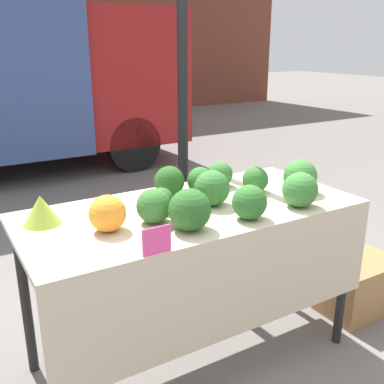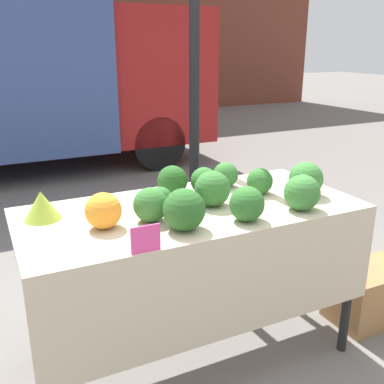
# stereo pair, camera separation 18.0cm
# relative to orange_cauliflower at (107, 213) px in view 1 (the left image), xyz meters

# --- Properties ---
(ground_plane) EXTENTS (40.00, 40.00, 0.00)m
(ground_plane) POSITION_rel_orange_cauliflower_xyz_m (0.46, 0.07, -0.96)
(ground_plane) COLOR slate
(tent_pole) EXTENTS (0.07, 0.07, 2.74)m
(tent_pole) POSITION_rel_orange_cauliflower_xyz_m (0.87, 0.87, 0.41)
(tent_pole) COLOR black
(tent_pole) RESTS_ON ground_plane
(market_table) EXTENTS (1.69, 0.78, 0.88)m
(market_table) POSITION_rel_orange_cauliflower_xyz_m (0.46, 0.00, -0.20)
(market_table) COLOR beige
(market_table) RESTS_ON ground_plane
(orange_cauliflower) EXTENTS (0.16, 0.16, 0.16)m
(orange_cauliflower) POSITION_rel_orange_cauliflower_xyz_m (0.00, 0.00, 0.00)
(orange_cauliflower) COLOR orange
(orange_cauliflower) RESTS_ON market_table
(romanesco_head) EXTENTS (0.17, 0.17, 0.14)m
(romanesco_head) POSITION_rel_orange_cauliflower_xyz_m (-0.23, 0.22, -0.01)
(romanesco_head) COLOR #93B238
(romanesco_head) RESTS_ON market_table
(broccoli_head_0) EXTENTS (0.14, 0.14, 0.14)m
(broccoli_head_0) POSITION_rel_orange_cauliflower_xyz_m (0.78, 0.29, -0.01)
(broccoli_head_0) COLOR #336B2D
(broccoli_head_0) RESTS_ON market_table
(broccoli_head_1) EXTENTS (0.12, 0.12, 0.12)m
(broccoli_head_1) POSITION_rel_orange_cauliflower_xyz_m (0.31, 0.10, -0.02)
(broccoli_head_1) COLOR #2D6628
(broccoli_head_1) RESTS_ON market_table
(broccoli_head_2) EXTENTS (0.16, 0.16, 0.16)m
(broccoli_head_2) POSITION_rel_orange_cauliflower_xyz_m (0.61, -0.20, 0.00)
(broccoli_head_2) COLOR #2D6628
(broccoli_head_2) RESTS_ON market_table
(broccoli_head_3) EXTENTS (0.18, 0.18, 0.18)m
(broccoli_head_3) POSITION_rel_orange_cauliflower_xyz_m (1.09, -0.03, 0.01)
(broccoli_head_3) COLOR #387533
(broccoli_head_3) RESTS_ON market_table
(broccoli_head_4) EXTENTS (0.16, 0.16, 0.16)m
(broccoli_head_4) POSITION_rel_orange_cauliflower_xyz_m (0.45, 0.28, 0.00)
(broccoli_head_4) COLOR #23511E
(broccoli_head_4) RESTS_ON market_table
(broccoli_head_5) EXTENTS (0.15, 0.15, 0.15)m
(broccoli_head_5) POSITION_rel_orange_cauliflower_xyz_m (0.62, 0.23, -0.01)
(broccoli_head_5) COLOR #2D6628
(broccoli_head_5) RESTS_ON market_table
(broccoli_head_6) EXTENTS (0.14, 0.14, 0.14)m
(broccoli_head_6) POSITION_rel_orange_cauliflower_xyz_m (0.88, 0.10, -0.01)
(broccoli_head_6) COLOR #2D6628
(broccoli_head_6) RESTS_ON market_table
(broccoli_head_7) EXTENTS (0.19, 0.19, 0.19)m
(broccoli_head_7) POSITION_rel_orange_cauliflower_xyz_m (0.31, -0.17, 0.01)
(broccoli_head_7) COLOR #285B23
(broccoli_head_7) RESTS_ON market_table
(broccoli_head_8) EXTENTS (0.11, 0.11, 0.11)m
(broccoli_head_8) POSITION_rel_orange_cauliflower_xyz_m (0.41, 0.03, -0.02)
(broccoli_head_8) COLOR #285B23
(broccoli_head_8) RESTS_ON market_table
(broccoli_head_9) EXTENTS (0.18, 0.18, 0.18)m
(broccoli_head_9) POSITION_rel_orange_cauliflower_xyz_m (0.93, -0.20, 0.01)
(broccoli_head_9) COLOR #387533
(broccoli_head_9) RESTS_ON market_table
(broccoli_head_10) EXTENTS (0.16, 0.16, 0.16)m
(broccoli_head_10) POSITION_rel_orange_cauliflower_xyz_m (0.21, -0.01, -0.00)
(broccoli_head_10) COLOR #336B2D
(broccoli_head_10) RESTS_ON market_table
(broccoli_head_11) EXTENTS (0.18, 0.18, 0.18)m
(broccoli_head_11) POSITION_rel_orange_cauliflower_xyz_m (0.57, 0.04, 0.01)
(broccoli_head_11) COLOR #336B2D
(broccoli_head_11) RESTS_ON market_table
(price_sign) EXTENTS (0.12, 0.01, 0.11)m
(price_sign) POSITION_rel_orange_cauliflower_xyz_m (0.08, -0.31, -0.03)
(price_sign) COLOR #EF4793
(price_sign) RESTS_ON market_table
(produce_crate) EXTENTS (0.49, 0.32, 0.35)m
(produce_crate) POSITION_rel_orange_cauliflower_xyz_m (1.62, -0.09, -0.79)
(produce_crate) COLOR #9E7042
(produce_crate) RESTS_ON ground_plane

